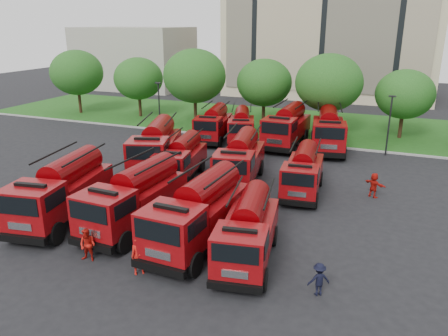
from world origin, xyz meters
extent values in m
plane|color=black|center=(0.00, 0.00, 0.00)|extent=(140.00, 140.00, 0.00)
cube|color=#1A4713|center=(0.00, 26.00, 0.06)|extent=(70.00, 16.00, 0.12)
cube|color=gray|center=(0.00, 17.90, 0.07)|extent=(70.00, 0.30, 0.14)
cube|color=beige|center=(2.00, 48.00, 12.50)|extent=(30.00, 14.00, 25.00)
cube|color=black|center=(2.00, 40.90, 12.50)|extent=(28.00, 0.15, 22.00)
cube|color=#9F9B8D|center=(-30.00, 44.00, 5.00)|extent=(18.00, 12.00, 10.00)
cylinder|color=#382314|center=(-24.00, 22.00, 1.31)|extent=(0.36, 0.36, 2.62)
ellipsoid|color=#184814|center=(-24.00, 22.00, 5.03)|extent=(6.30, 6.30, 5.36)
cylinder|color=#382314|center=(-16.00, 23.00, 1.19)|extent=(0.36, 0.36, 2.38)
ellipsoid|color=#184814|center=(-16.00, 23.00, 4.56)|extent=(5.71, 5.71, 4.86)
cylinder|color=#382314|center=(-8.00, 21.50, 1.40)|extent=(0.36, 0.36, 2.80)
ellipsoid|color=#184814|center=(-8.00, 21.50, 5.36)|extent=(6.72, 6.72, 5.71)
cylinder|color=#382314|center=(-1.00, 24.00, 1.22)|extent=(0.36, 0.36, 2.45)
ellipsoid|color=#184814|center=(-1.00, 24.00, 4.69)|extent=(5.88, 5.88, 5.00)
cylinder|color=#382314|center=(6.00, 22.50, 1.36)|extent=(0.36, 0.36, 2.73)
ellipsoid|color=#184814|center=(6.00, 22.50, 5.23)|extent=(6.55, 6.55, 5.57)
cylinder|color=#382314|center=(13.00, 23.50, 1.14)|extent=(0.36, 0.36, 2.27)
ellipsoid|color=#184814|center=(13.00, 23.50, 4.36)|extent=(5.46, 5.46, 4.64)
cylinder|color=black|center=(-10.00, 17.20, 2.50)|extent=(0.14, 0.14, 5.00)
cube|color=black|center=(-10.00, 17.20, 5.05)|extent=(0.60, 0.25, 0.12)
cylinder|color=black|center=(12.00, 17.20, 2.50)|extent=(0.14, 0.14, 5.00)
cube|color=black|center=(12.00, 17.20, 5.05)|extent=(0.60, 0.25, 0.12)
cube|color=black|center=(-4.69, -3.16, 0.70)|extent=(3.68, 7.87, 0.32)
cube|color=black|center=(-4.07, -6.95, 0.65)|extent=(2.71, 0.70, 0.38)
cube|color=maroon|center=(-4.27, -5.72, 1.92)|extent=(3.00, 2.78, 2.11)
cube|color=black|center=(-4.07, -6.92, 2.41)|extent=(2.25, 0.42, 0.92)
cube|color=maroon|center=(-4.88, -1.99, 1.57)|extent=(3.42, 5.34, 1.41)
cylinder|color=#580003|center=(-4.88, -1.99, 2.72)|extent=(2.33, 4.74, 1.62)
cylinder|color=black|center=(-5.46, -6.13, 0.59)|extent=(0.57, 1.23, 1.19)
cylinder|color=black|center=(-3.01, -5.73, 0.59)|extent=(0.57, 1.23, 1.19)
cylinder|color=black|center=(-6.23, -1.44, 0.59)|extent=(0.57, 1.23, 1.19)
cylinder|color=black|center=(-3.77, -1.04, 0.59)|extent=(0.57, 1.23, 1.19)
cube|color=black|center=(-0.33, -2.42, 0.68)|extent=(2.76, 7.45, 0.31)
cube|color=black|center=(-0.51, -6.14, 0.63)|extent=(2.63, 0.38, 0.37)
cube|color=maroon|center=(-0.45, -4.94, 1.86)|extent=(2.68, 2.43, 2.05)
cube|color=black|center=(-0.51, -6.11, 2.34)|extent=(2.21, 0.16, 0.89)
cube|color=maroon|center=(-0.28, -1.27, 1.52)|extent=(2.79, 4.94, 1.36)
cylinder|color=#580003|center=(-0.28, -1.27, 2.64)|extent=(1.78, 4.48, 1.57)
cylinder|color=black|center=(-1.67, -5.09, 0.58)|extent=(0.42, 1.17, 1.15)
cylinder|color=black|center=(0.74, -5.20, 0.58)|extent=(0.42, 1.17, 1.15)
cylinder|color=black|center=(-1.45, -0.47, 0.58)|extent=(0.42, 1.17, 1.15)
cylinder|color=black|center=(0.96, -0.59, 0.58)|extent=(0.42, 1.17, 1.15)
cube|color=black|center=(3.77, -2.98, 0.70)|extent=(2.82, 7.61, 0.32)
cube|color=black|center=(3.58, -6.78, 0.64)|extent=(2.69, 0.40, 0.38)
cube|color=maroon|center=(3.64, -5.55, 1.90)|extent=(2.74, 2.48, 2.09)
cube|color=black|center=(3.58, -6.75, 2.39)|extent=(2.25, 0.16, 0.91)
cube|color=maroon|center=(3.82, -1.80, 1.55)|extent=(2.86, 5.05, 1.39)
cylinder|color=#580003|center=(3.82, -1.80, 2.69)|extent=(1.82, 4.57, 1.61)
cylinder|color=black|center=(2.40, -5.71, 0.59)|extent=(0.43, 1.20, 1.18)
cylinder|color=black|center=(4.86, -5.82, 0.59)|extent=(0.43, 1.20, 1.18)
cylinder|color=black|center=(2.63, -1.00, 0.59)|extent=(0.43, 1.20, 1.18)
cylinder|color=black|center=(5.09, -1.11, 0.59)|extent=(0.43, 1.20, 1.18)
cube|color=black|center=(6.59, -3.52, 0.60)|extent=(3.16, 6.74, 0.28)
cube|color=black|center=(7.13, -6.76, 0.55)|extent=(2.32, 0.61, 0.32)
cube|color=maroon|center=(6.96, -5.71, 1.64)|extent=(2.57, 2.38, 1.80)
cube|color=black|center=(7.13, -6.73, 2.06)|extent=(1.92, 0.37, 0.79)
cube|color=maroon|center=(6.42, -2.51, 1.34)|extent=(2.94, 4.57, 1.20)
cylinder|color=#580003|center=(6.42, -2.51, 2.32)|extent=(2.01, 4.06, 1.39)
cylinder|color=black|center=(5.94, -6.06, 0.51)|extent=(0.49, 1.06, 1.02)
cylinder|color=black|center=(8.04, -5.71, 0.51)|extent=(0.49, 1.06, 1.02)
cylinder|color=black|center=(5.27, -2.05, 0.51)|extent=(0.49, 1.06, 1.02)
cylinder|color=black|center=(7.37, -1.70, 0.51)|extent=(0.49, 1.06, 1.02)
cube|color=black|center=(-4.27, 6.62, 0.73)|extent=(4.89, 8.22, 0.33)
cube|color=black|center=(-3.03, 2.86, 0.67)|extent=(2.74, 1.14, 0.39)
cube|color=maroon|center=(-3.43, 4.08, 1.98)|extent=(3.37, 3.19, 2.18)
cube|color=black|center=(-3.04, 2.89, 2.48)|extent=(2.24, 0.79, 0.95)
cube|color=maroon|center=(-4.65, 7.79, 1.62)|extent=(4.21, 5.73, 1.45)
cylinder|color=#580003|center=(-4.65, 7.79, 2.80)|extent=(3.06, 4.98, 1.67)
cylinder|color=black|center=(-4.58, 3.47, 0.61)|extent=(0.76, 1.29, 1.23)
cylinder|color=black|center=(-2.14, 4.27, 0.61)|extent=(0.76, 1.29, 1.23)
cylinder|color=black|center=(-6.12, 8.13, 0.61)|extent=(0.76, 1.29, 1.23)
cylinder|color=black|center=(-3.68, 8.93, 0.61)|extent=(0.76, 1.29, 1.23)
cube|color=black|center=(-1.59, 5.60, 0.59)|extent=(3.08, 6.60, 0.27)
cube|color=black|center=(-1.07, 2.42, 0.54)|extent=(2.27, 0.59, 0.32)
cube|color=maroon|center=(-1.24, 3.45, 1.61)|extent=(2.51, 2.33, 1.77)
cube|color=black|center=(-1.08, 2.45, 2.02)|extent=(1.89, 0.35, 0.77)
cube|color=maroon|center=(-1.75, 6.58, 1.32)|extent=(2.86, 4.48, 1.18)
cylinder|color=#580003|center=(-1.75, 6.58, 2.28)|extent=(1.96, 3.98, 1.36)
cylinder|color=black|center=(-2.24, 3.10, 0.50)|extent=(0.47, 1.04, 1.00)
cylinder|color=black|center=(-0.18, 3.44, 0.50)|extent=(0.47, 1.04, 1.00)
cylinder|color=black|center=(-2.89, 7.04, 0.50)|extent=(0.47, 1.04, 1.00)
cylinder|color=black|center=(-0.83, 7.38, 0.50)|extent=(0.47, 1.04, 1.00)
cube|color=black|center=(2.65, 6.35, 0.67)|extent=(3.50, 7.51, 0.31)
cube|color=black|center=(3.24, 2.73, 0.62)|extent=(2.59, 0.67, 0.36)
cube|color=maroon|center=(3.05, 3.91, 1.83)|extent=(2.86, 2.65, 2.01)
cube|color=black|center=(3.24, 2.77, 2.29)|extent=(2.15, 0.40, 0.88)
cube|color=maroon|center=(2.47, 7.47, 1.50)|extent=(3.26, 5.09, 1.34)
cylinder|color=#580003|center=(2.47, 7.47, 2.59)|extent=(2.22, 4.52, 1.55)
cylinder|color=black|center=(1.91, 3.51, 0.57)|extent=(0.54, 1.18, 1.13)
cylinder|color=black|center=(4.26, 3.89, 0.57)|extent=(0.54, 1.18, 1.13)
cylinder|color=black|center=(1.19, 7.99, 0.57)|extent=(0.54, 1.18, 1.13)
cylinder|color=black|center=(3.53, 8.37, 0.57)|extent=(0.54, 1.18, 1.13)
cube|color=black|center=(7.19, 6.01, 0.59)|extent=(2.73, 6.53, 0.27)
cube|color=black|center=(7.52, 2.80, 0.54)|extent=(2.28, 0.46, 0.32)
cube|color=maroon|center=(7.41, 3.84, 1.61)|extent=(2.42, 2.21, 1.77)
cube|color=black|center=(7.52, 2.83, 2.02)|extent=(1.90, 0.24, 0.77)
cube|color=maroon|center=(7.09, 7.00, 1.32)|extent=(2.64, 4.38, 1.18)
cylinder|color=#580003|center=(7.09, 7.00, 2.28)|extent=(1.74, 3.93, 1.36)
cylinder|color=black|center=(6.39, 3.55, 0.50)|extent=(0.42, 1.03, 1.00)
cylinder|color=black|center=(8.47, 3.77, 0.50)|extent=(0.42, 1.03, 1.00)
cylinder|color=black|center=(5.99, 7.52, 0.50)|extent=(0.42, 1.03, 1.00)
cylinder|color=black|center=(8.06, 7.74, 0.50)|extent=(0.42, 1.03, 1.00)
cube|color=black|center=(-3.63, 16.37, 0.63)|extent=(3.34, 7.04, 0.29)
cube|color=black|center=(-3.05, 12.99, 0.58)|extent=(2.42, 0.65, 0.34)
cube|color=maroon|center=(-3.24, 14.08, 1.71)|extent=(2.69, 2.50, 1.88)
cube|color=black|center=(-3.05, 13.02, 2.15)|extent=(2.01, 0.39, 0.82)
cube|color=maroon|center=(-3.82, 17.41, 1.40)|extent=(3.09, 4.78, 1.26)
cylinder|color=#580003|center=(-3.82, 17.41, 2.43)|extent=(2.12, 4.24, 1.45)
cylinder|color=black|center=(-4.30, 13.70, 0.53)|extent=(0.51, 1.10, 1.06)
cylinder|color=black|center=(-2.11, 14.08, 0.53)|extent=(0.51, 1.10, 1.06)
cylinder|color=black|center=(-5.03, 17.89, 0.53)|extent=(0.51, 1.10, 1.06)
cylinder|color=black|center=(-2.84, 18.27, 0.53)|extent=(0.51, 1.10, 1.06)
cube|color=black|center=(-0.89, 16.57, 0.61)|extent=(4.06, 6.89, 0.28)
cube|color=black|center=(0.13, 13.41, 0.56)|extent=(2.30, 0.94, 0.33)
cube|color=maroon|center=(-0.20, 14.44, 1.66)|extent=(2.81, 2.66, 1.82)
cube|color=black|center=(0.12, 13.44, 2.08)|extent=(1.88, 0.65, 0.79)
cube|color=maroon|center=(-1.21, 17.55, 1.36)|extent=(3.51, 4.80, 1.22)
cylinder|color=#580003|center=(-1.21, 17.55, 2.35)|extent=(2.55, 4.17, 1.40)
cylinder|color=black|center=(-1.17, 13.93, 0.51)|extent=(0.63, 1.08, 1.03)
cylinder|color=black|center=(0.88, 14.59, 0.51)|extent=(0.63, 1.08, 1.03)
cylinder|color=black|center=(-2.44, 17.84, 0.51)|extent=(0.63, 1.08, 1.03)
cylinder|color=black|center=(-0.39, 18.50, 0.51)|extent=(0.63, 1.08, 1.03)
cube|color=black|center=(3.33, 17.06, 0.72)|extent=(2.70, 7.76, 0.33)
cube|color=black|center=(3.24, 13.15, 0.66)|extent=(2.76, 0.34, 0.39)
cube|color=maroon|center=(3.27, 14.42, 1.95)|extent=(2.75, 2.48, 2.15)
cube|color=black|center=(3.24, 13.18, 2.45)|extent=(2.31, 0.11, 0.94)
cube|color=maroon|center=(3.36, 18.27, 1.60)|extent=(2.81, 5.12, 1.43)
cylinder|color=#580003|center=(3.36, 18.27, 2.77)|extent=(1.75, 4.66, 1.65)
cylinder|color=black|center=(2.00, 14.23, 0.61)|extent=(0.41, 1.22, 1.21)
cylinder|color=black|center=(4.53, 14.17, 0.61)|extent=(0.41, 1.22, 1.21)
cylinder|color=black|center=(2.11, 19.07, 0.61)|extent=(0.41, 1.22, 1.21)
cylinder|color=black|center=(4.64, 19.01, 0.61)|extent=(0.41, 1.22, 1.21)
cube|color=black|center=(7.06, 17.00, 0.71)|extent=(3.82, 8.00, 0.33)
cube|color=black|center=(7.74, 13.17, 0.66)|extent=(2.75, 0.75, 0.38)
cube|color=maroon|center=(7.52, 14.41, 1.95)|extent=(3.07, 2.84, 2.14)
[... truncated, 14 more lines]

